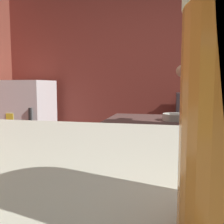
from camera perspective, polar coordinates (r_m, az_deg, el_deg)
wall_back at (r=3.50m, az=16.62°, el=8.68°), size 5.20×0.10×2.70m
back_shelf at (r=3.31m, az=20.90°, el=-5.40°), size 0.80×0.36×1.08m
mini_fridge at (r=3.60m, az=-18.11°, el=-3.15°), size 0.58×0.58×1.23m
bartender at (r=1.59m, az=22.44°, el=-1.18°), size 0.44×0.52×1.70m
mixing_bowl at (r=1.96m, az=13.88°, el=-1.11°), size 0.19×0.19×0.05m
bottle_soy at (r=3.22m, az=22.13°, el=5.43°), size 0.06×0.06×0.22m
bottle_olive_oil at (r=3.28m, az=23.30°, el=5.17°), size 0.06×0.06×0.19m
bottle_hot_sauce at (r=3.22m, az=16.46°, el=5.82°), size 0.05×0.05×0.24m
bottle_vinegar at (r=3.29m, az=18.65°, el=5.66°), size 0.07×0.07×0.23m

